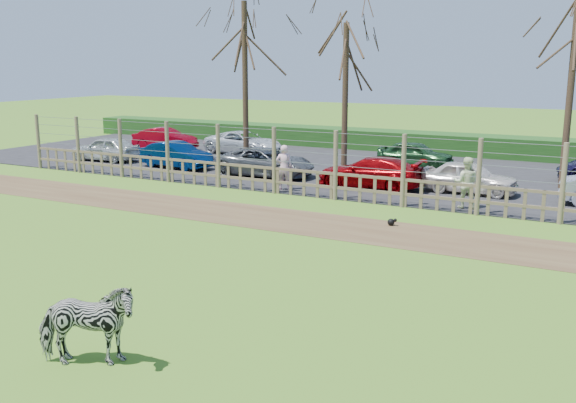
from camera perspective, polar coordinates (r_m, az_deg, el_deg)
The scene contains 20 objects.
ground at distance 16.34m, azimuth -7.25°, elevation -5.08°, with size 120.00×120.00×0.00m, color #6FA72D.
dirt_strip at distance 20.04m, azimuth 0.15°, elevation -1.70°, with size 34.00×2.80×0.01m, color brown.
asphalt at distance 29.08m, azimuth 9.38°, elevation 2.57°, with size 44.00×13.00×0.04m, color #232326.
hedge at distance 35.64m, azimuth 13.04°, elevation 5.06°, with size 46.00×2.00×1.10m, color #1E4716.
fence at distance 22.96m, azimuth 4.23°, elevation 2.11°, with size 30.16×0.16×2.50m.
tree_left at distance 29.63m, azimuth -3.88°, elevation 13.75°, with size 4.80×4.80×7.88m.
tree_mid at distance 28.44m, azimuth 5.16°, elevation 12.28°, with size 4.80×4.80×6.83m.
tree_right at distance 26.79m, azimuth 24.08°, elevation 12.10°, with size 4.80×4.80×7.35m.
zebra at distance 11.00m, azimuth -17.49°, elevation -10.45°, with size 0.76×1.67×1.41m, color gray.
visitor_a at distance 24.59m, azimuth -0.35°, elevation 3.06°, with size 0.63×0.41×1.72m, color #EBB4C5.
visitor_b at distance 22.26m, azimuth 15.53°, elevation 1.63°, with size 0.84×0.65×1.72m, color beige.
crow at distance 19.65m, azimuth 9.18°, elevation -1.80°, with size 0.29×0.22×0.24m.
car_0 at distance 33.17m, azimuth -15.89°, elevation 4.54°, with size 1.42×3.52×1.20m, color #BCC0BC.
car_1 at distance 30.16m, azimuth -9.90°, elevation 4.09°, with size 1.27×3.64×1.20m, color #031F50.
car_2 at distance 27.60m, azimuth -2.05°, elevation 3.52°, with size 1.99×4.32×1.20m, color #56585B.
car_3 at distance 25.24m, azimuth 7.33°, elevation 2.60°, with size 1.68×4.13×1.20m, color #920408.
car_4 at distance 24.89m, azimuth 15.82°, elevation 2.09°, with size 1.42×3.52×1.20m, color silver.
car_7 at distance 36.70m, azimuth -10.87°, elevation 5.49°, with size 1.27×3.64×1.20m, color #970414.
car_8 at distance 34.36m, azimuth -3.97°, elevation 5.23°, with size 1.99×4.32×1.20m, color silver.
car_10 at distance 30.56m, azimuth 11.25°, elevation 4.14°, with size 1.42×3.52×1.20m, color #204C25.
Camera 1 is at (9.06, -12.71, 4.85)m, focal length 40.00 mm.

